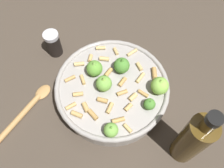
# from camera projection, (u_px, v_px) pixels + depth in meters

# --- Properties ---
(ground_plane) EXTENTS (2.40, 2.40, 0.00)m
(ground_plane) POSITION_uv_depth(u_px,v_px,m) (112.00, 96.00, 0.69)
(ground_plane) COLOR #42382D
(cooking_pan) EXTENTS (0.31, 0.31, 0.12)m
(cooking_pan) POSITION_uv_depth(u_px,v_px,m) (113.00, 90.00, 0.66)
(cooking_pan) COLOR #9E9993
(cooking_pan) RESTS_ON ground
(pepper_shaker) EXTENTS (0.05, 0.05, 0.09)m
(pepper_shaker) POSITION_uv_depth(u_px,v_px,m) (53.00, 44.00, 0.73)
(pepper_shaker) COLOR black
(pepper_shaker) RESTS_ON ground
(olive_oil_bottle) EXTENTS (0.06, 0.06, 0.24)m
(olive_oil_bottle) POSITION_uv_depth(u_px,v_px,m) (191.00, 141.00, 0.53)
(olive_oil_bottle) COLOR #4C3814
(olive_oil_bottle) RESTS_ON ground
(wooden_spoon) EXTENTS (0.06, 0.26, 0.02)m
(wooden_spoon) POSITION_uv_depth(u_px,v_px,m) (21.00, 116.00, 0.66)
(wooden_spoon) COLOR #B2844C
(wooden_spoon) RESTS_ON ground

